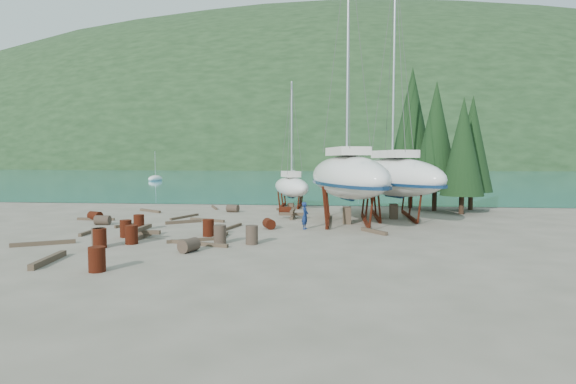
# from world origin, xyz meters

# --- Properties ---
(ground) EXTENTS (600.00, 600.00, 0.00)m
(ground) POSITION_xyz_m (0.00, 0.00, 0.00)
(ground) COLOR #666151
(ground) RESTS_ON ground
(bay_water) EXTENTS (700.00, 700.00, 0.00)m
(bay_water) POSITION_xyz_m (0.00, 315.00, 0.01)
(bay_water) COLOR #1A6483
(bay_water) RESTS_ON ground
(far_hill) EXTENTS (800.00, 360.00, 110.00)m
(far_hill) POSITION_xyz_m (0.00, 320.00, 0.00)
(far_hill) COLOR black
(far_hill) RESTS_ON ground
(far_house_left) EXTENTS (6.60, 5.60, 5.60)m
(far_house_left) POSITION_xyz_m (-60.00, 190.00, 2.92)
(far_house_left) COLOR beige
(far_house_left) RESTS_ON ground
(far_house_center) EXTENTS (6.60, 5.60, 5.60)m
(far_house_center) POSITION_xyz_m (-20.00, 190.00, 2.92)
(far_house_center) COLOR beige
(far_house_center) RESTS_ON ground
(far_house_right) EXTENTS (6.60, 5.60, 5.60)m
(far_house_right) POSITION_xyz_m (30.00, 190.00, 2.92)
(far_house_right) COLOR beige
(far_house_right) RESTS_ON ground
(cypress_near_right) EXTENTS (3.60, 3.60, 10.00)m
(cypress_near_right) POSITION_xyz_m (12.50, 12.00, 5.79)
(cypress_near_right) COLOR black
(cypress_near_right) RESTS_ON ground
(cypress_mid_right) EXTENTS (3.06, 3.06, 8.50)m
(cypress_mid_right) POSITION_xyz_m (14.00, 10.00, 4.92)
(cypress_mid_right) COLOR black
(cypress_mid_right) RESTS_ON ground
(cypress_back_left) EXTENTS (4.14, 4.14, 11.50)m
(cypress_back_left) POSITION_xyz_m (11.00, 14.00, 6.66)
(cypress_back_left) COLOR black
(cypress_back_left) RESTS_ON ground
(cypress_far_right) EXTENTS (3.24, 3.24, 9.00)m
(cypress_far_right) POSITION_xyz_m (15.50, 13.00, 5.21)
(cypress_far_right) COLOR black
(cypress_far_right) RESTS_ON ground
(moored_boat_left) EXTENTS (2.00, 5.00, 6.05)m
(moored_boat_left) POSITION_xyz_m (-30.00, 60.00, 0.39)
(moored_boat_left) COLOR white
(moored_boat_left) RESTS_ON ground
(moored_boat_mid) EXTENTS (2.00, 5.00, 6.05)m
(moored_boat_mid) POSITION_xyz_m (10.00, 80.00, 0.39)
(moored_boat_mid) COLOR white
(moored_boat_mid) RESTS_ON ground
(moored_boat_far) EXTENTS (2.00, 5.00, 6.05)m
(moored_boat_far) POSITION_xyz_m (-8.00, 110.00, 0.39)
(moored_boat_far) COLOR white
(moored_boat_far) RESTS_ON ground
(large_sailboat_near) EXTENTS (6.52, 11.97, 18.11)m
(large_sailboat_near) POSITION_xyz_m (5.56, 4.63, 2.92)
(large_sailboat_near) COLOR white
(large_sailboat_near) RESTS_ON ground
(large_sailboat_far) EXTENTS (7.27, 11.31, 17.31)m
(large_sailboat_far) POSITION_xyz_m (8.74, 7.31, 2.83)
(large_sailboat_far) COLOR white
(large_sailboat_far) RESTS_ON ground
(small_sailboat_shore) EXTENTS (4.53, 6.84, 10.50)m
(small_sailboat_shore) POSITION_xyz_m (1.14, 13.68, 1.74)
(small_sailboat_shore) COLOR white
(small_sailboat_shore) RESTS_ON ground
(worker) EXTENTS (0.47, 0.62, 1.55)m
(worker) POSITION_xyz_m (3.15, 1.54, 0.78)
(worker) COLOR navy
(worker) RESTS_ON ground
(drum_0) EXTENTS (0.58, 0.58, 0.88)m
(drum_0) POSITION_xyz_m (-5.59, -4.94, 0.44)
(drum_0) COLOR #561B0E
(drum_0) RESTS_ON ground
(drum_1) EXTENTS (0.85, 1.03, 0.58)m
(drum_1) POSITION_xyz_m (-1.34, -5.36, 0.29)
(drum_1) COLOR #2D2823
(drum_1) RESTS_ON ground
(drum_2) EXTENTS (1.03, 0.87, 0.58)m
(drum_2) POSITION_xyz_m (-10.80, 3.94, 0.29)
(drum_2) COLOR #561B0E
(drum_2) RESTS_ON ground
(drum_3) EXTENTS (0.58, 0.58, 0.88)m
(drum_3) POSITION_xyz_m (-3.44, -9.01, 0.44)
(drum_3) COLOR #561B0E
(drum_3) RESTS_ON ground
(drum_4) EXTENTS (0.92, 0.65, 0.58)m
(drum_4) POSITION_xyz_m (1.23, 8.32, 0.29)
(drum_4) COLOR #561B0E
(drum_4) RESTS_ON ground
(drum_5) EXTENTS (0.58, 0.58, 0.88)m
(drum_5) POSITION_xyz_m (0.99, -3.31, 0.44)
(drum_5) COLOR #2D2823
(drum_5) RESTS_ON ground
(drum_6) EXTENTS (0.88, 1.04, 0.58)m
(drum_6) POSITION_xyz_m (1.08, 1.50, 0.29)
(drum_6) COLOR #561B0E
(drum_6) RESTS_ON ground
(drum_8) EXTENTS (0.58, 0.58, 0.88)m
(drum_8) POSITION_xyz_m (-6.09, 0.16, 0.44)
(drum_8) COLOR #561B0E
(drum_8) RESTS_ON ground
(drum_9) EXTENTS (0.99, 0.76, 0.58)m
(drum_9) POSITION_xyz_m (-2.89, 9.43, 0.29)
(drum_9) COLOR #2D2823
(drum_9) RESTS_ON ground
(drum_10) EXTENTS (0.58, 0.58, 0.88)m
(drum_10) POSITION_xyz_m (-5.75, -2.10, 0.44)
(drum_10) COLOR #561B0E
(drum_10) RESTS_ON ground
(drum_13) EXTENTS (0.58, 0.58, 0.88)m
(drum_13) POSITION_xyz_m (-4.62, -3.86, 0.44)
(drum_13) COLOR #561B0E
(drum_13) RESTS_ON ground
(drum_14) EXTENTS (0.58, 0.58, 0.88)m
(drum_14) POSITION_xyz_m (-1.65, -1.37, 0.44)
(drum_14) COLOR #561B0E
(drum_14) RESTS_ON ground
(drum_15) EXTENTS (0.91, 0.63, 0.58)m
(drum_15) POSITION_xyz_m (-9.21, 1.96, 0.29)
(drum_15) COLOR #2D2823
(drum_15) RESTS_ON ground
(drum_16) EXTENTS (0.58, 0.58, 0.88)m
(drum_16) POSITION_xyz_m (-5.72, -4.80, 0.44)
(drum_16) COLOR #2D2823
(drum_16) RESTS_ON ground
(drum_17) EXTENTS (0.58, 0.58, 0.88)m
(drum_17) POSITION_xyz_m (-0.52, -3.34, 0.44)
(drum_17) COLOR #2D2823
(drum_17) RESTS_ON ground
(timber_1) EXTENTS (1.32, 1.76, 0.19)m
(timber_1) POSITION_xyz_m (6.94, 0.56, 0.10)
(timber_1) COLOR #4F3D2D
(timber_1) RESTS_ON ground
(timber_2) EXTENTS (2.23, 1.62, 0.19)m
(timber_2) POSITION_xyz_m (-9.17, 8.86, 0.09)
(timber_2) COLOR #4F3D2D
(timber_2) RESTS_ON ground
(timber_3) EXTENTS (2.24, 1.36, 0.15)m
(timber_3) POSITION_xyz_m (-1.95, -2.95, 0.07)
(timber_3) COLOR #4F3D2D
(timber_3) RESTS_ON ground
(timber_4) EXTENTS (1.13, 1.70, 0.17)m
(timber_4) POSITION_xyz_m (-7.29, 1.48, 0.09)
(timber_4) COLOR #4F3D2D
(timber_4) RESTS_ON ground
(timber_5) EXTENTS (3.02, 1.07, 0.16)m
(timber_5) POSITION_xyz_m (-1.40, -3.86, 0.08)
(timber_5) COLOR #4F3D2D
(timber_5) RESTS_ON ground
(timber_6) EXTENTS (1.46, 1.10, 0.19)m
(timber_6) POSITION_xyz_m (0.97, 11.38, 0.10)
(timber_6) COLOR #4F3D2D
(timber_6) RESTS_ON ground
(timber_7) EXTENTS (0.25, 1.75, 0.17)m
(timber_7) POSITION_xyz_m (-0.80, -1.65, 0.09)
(timber_7) COLOR #4F3D2D
(timber_7) RESTS_ON ground
(timber_8) EXTENTS (1.94, 1.50, 0.19)m
(timber_8) POSITION_xyz_m (-4.55, 3.14, 0.09)
(timber_8) COLOR #4F3D2D
(timber_8) RESTS_ON ground
(timber_9) EXTENTS (1.17, 2.48, 0.15)m
(timber_9) POSITION_xyz_m (-5.02, 11.94, 0.08)
(timber_9) COLOR #4F3D2D
(timber_9) RESTS_ON ground
(timber_10) EXTENTS (2.55, 1.16, 0.16)m
(timber_10) POSITION_xyz_m (-3.36, 4.21, 0.08)
(timber_10) COLOR #4F3D2D
(timber_10) RESTS_ON ground
(timber_11) EXTENTS (0.61, 2.31, 0.15)m
(timber_11) POSITION_xyz_m (-1.04, 1.48, 0.08)
(timber_11) COLOR #4F3D2D
(timber_11) RESTS_ON ground
(timber_12) EXTENTS (0.30, 2.40, 0.17)m
(timber_12) POSITION_xyz_m (-8.23, -1.07, 0.08)
(timber_12) COLOR #4F3D2D
(timber_12) RESTS_ON ground
(timber_14) EXTENTS (2.42, 1.51, 0.18)m
(timber_14) POSITION_xyz_m (-8.53, -4.59, 0.09)
(timber_14) COLOR #4F3D2D
(timber_14) RESTS_ON ground
(timber_15) EXTENTS (1.09, 2.86, 0.15)m
(timber_15) POSITION_xyz_m (-5.37, 5.73, 0.07)
(timber_15) COLOR #4F3D2D
(timber_15) RESTS_ON ground
(timber_16) EXTENTS (0.61, 2.59, 0.23)m
(timber_16) POSITION_xyz_m (-6.03, -7.90, 0.11)
(timber_16) COLOR #4F3D2D
(timber_16) RESTS_ON ground
(timber_17) EXTENTS (2.55, 0.19, 0.16)m
(timber_17) POSITION_xyz_m (-10.74, 3.89, 0.08)
(timber_17) COLOR #4F3D2D
(timber_17) RESTS_ON ground
(timber_pile_fore) EXTENTS (1.80, 1.80, 0.60)m
(timber_pile_fore) POSITION_xyz_m (-4.79, -2.24, 0.30)
(timber_pile_fore) COLOR #4F3D2D
(timber_pile_fore) RESTS_ON ground
(timber_pile_aft) EXTENTS (1.80, 1.80, 0.60)m
(timber_pile_aft) POSITION_xyz_m (1.98, 6.17, 0.30)
(timber_pile_aft) COLOR #4F3D2D
(timber_pile_aft) RESTS_ON ground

